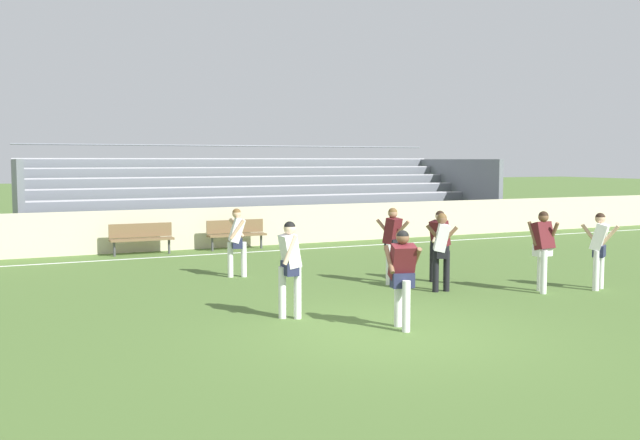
{
  "coord_description": "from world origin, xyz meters",
  "views": [
    {
      "loc": [
        -5.65,
        -9.51,
        2.73
      ],
      "look_at": [
        1.24,
        5.32,
        1.34
      ],
      "focal_mm": 39.72,
      "sensor_mm": 36.0,
      "label": 1
    }
  ],
  "objects": [
    {
      "name": "ground_plane",
      "position": [
        0.0,
        0.0,
        0.0
      ],
      "size": [
        160.0,
        160.0,
        0.0
      ],
      "primitive_type": "plane",
      "color": "#4C6B30"
    },
    {
      "name": "player_dark_dropping_back",
      "position": [
        4.6,
        1.65,
        1.0
      ],
      "size": [
        0.44,
        0.5,
        1.68
      ],
      "color": "white",
      "rests_on": "ground"
    },
    {
      "name": "bench_near_wall_gap",
      "position": [
        -1.79,
        11.05,
        0.55
      ],
      "size": [
        1.8,
        0.4,
        0.9
      ],
      "color": "brown",
      "rests_on": "ground"
    },
    {
      "name": "player_white_trailing_run",
      "position": [
        2.75,
        2.59,
        0.97
      ],
      "size": [
        0.48,
        0.65,
        1.64
      ],
      "color": "black",
      "rests_on": "ground"
    },
    {
      "name": "bleacher_stand",
      "position": [
        3.67,
        15.29,
        1.44
      ],
      "size": [
        17.35,
        6.05,
        3.34
      ],
      "color": "#B2B2B7",
      "rests_on": "ground"
    },
    {
      "name": "player_white_pressing_high",
      "position": [
        -1.06,
        1.6,
        1.0
      ],
      "size": [
        0.41,
        0.45,
        1.68
      ],
      "color": "white",
      "rests_on": "ground"
    },
    {
      "name": "sideline_wall",
      "position": [
        0.0,
        11.7,
        0.63
      ],
      "size": [
        48.0,
        0.16,
        1.25
      ],
      "primitive_type": "cube",
      "color": "beige",
      "rests_on": "ground"
    },
    {
      "name": "player_white_deep_cover",
      "position": [
        5.89,
        1.39,
        0.96
      ],
      "size": [
        0.52,
        0.71,
        1.63
      ],
      "color": "white",
      "rests_on": "ground"
    },
    {
      "name": "player_dark_wide_left",
      "position": [
        0.29,
        0.13,
        0.95
      ],
      "size": [
        0.57,
        0.57,
        1.61
      ],
      "color": "white",
      "rests_on": "ground"
    },
    {
      "name": "soccer_ball",
      "position": [
        2.55,
        3.53,
        0.11
      ],
      "size": [
        0.22,
        0.22,
        0.22
      ],
      "primitive_type": "sphere",
      "color": "orange",
      "rests_on": "ground"
    },
    {
      "name": "player_white_challenging",
      "position": [
        -0.52,
        6.14,
        0.95
      ],
      "size": [
        0.48,
        0.54,
        1.61
      ],
      "color": "white",
      "rests_on": "ground"
    },
    {
      "name": "field_line_sideline",
      "position": [
        0.0,
        10.25,
        0.0
      ],
      "size": [
        44.0,
        0.12,
        0.01
      ],
      "primitive_type": "cube",
      "color": "white",
      "rests_on": "ground"
    },
    {
      "name": "bench_far_left",
      "position": [
        1.08,
        11.05,
        0.55
      ],
      "size": [
        1.8,
        0.4,
        0.9
      ],
      "color": "brown",
      "rests_on": "ground"
    },
    {
      "name": "player_dark_overlapping",
      "position": [
        2.3,
        3.82,
        1.01
      ],
      "size": [
        0.49,
        0.74,
        1.69
      ],
      "color": "white",
      "rests_on": "ground"
    },
    {
      "name": "player_dark_on_ball",
      "position": [
        3.37,
        3.56,
        0.95
      ],
      "size": [
        0.68,
        0.48,
        1.61
      ],
      "color": "black",
      "rests_on": "ground"
    }
  ]
}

